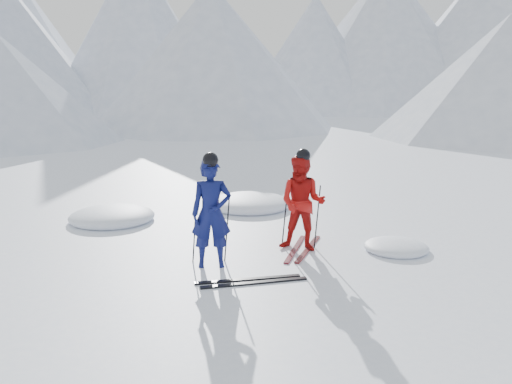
{
  "coord_description": "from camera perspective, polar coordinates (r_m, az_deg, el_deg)",
  "views": [
    {
      "loc": [
        -1.53,
        -9.17,
        3.12
      ],
      "look_at": [
        -1.44,
        0.5,
        1.1
      ],
      "focal_mm": 38.0,
      "sensor_mm": 36.0,
      "label": 1
    }
  ],
  "objects": [
    {
      "name": "pole_red_right",
      "position": [
        10.21,
        6.48,
        -2.59
      ],
      "size": [
        0.12,
        0.08,
        1.19
      ],
      "primitive_type": "cylinder",
      "rotation": [
        -0.05,
        0.08,
        0.0
      ],
      "color": "black",
      "rests_on": "ground"
    },
    {
      "name": "pole_red_left",
      "position": [
        10.25,
        3.08,
        -2.47
      ],
      "size": [
        0.12,
        0.09,
        1.19
      ],
      "primitive_type": "cylinder",
      "rotation": [
        0.06,
        0.08,
        0.0
      ],
      "color": "black",
      "rests_on": "ground"
    },
    {
      "name": "ski_loose_b",
      "position": [
        8.53,
        -0.17,
        -9.55
      ],
      "size": [
        1.67,
        0.48,
        0.03
      ],
      "primitive_type": "cube",
      "rotation": [
        0.0,
        0.0,
        1.81
      ],
      "color": "black",
      "rests_on": "ground"
    },
    {
      "name": "snow_lumps",
      "position": [
        12.67,
        -5.07,
        -2.5
      ],
      "size": [
        7.38,
        5.1,
        0.45
      ],
      "color": "white",
      "rests_on": "ground"
    },
    {
      "name": "pole_blue_left",
      "position": [
        9.33,
        -6.47,
        -3.86
      ],
      "size": [
        0.12,
        0.09,
        1.23
      ],
      "primitive_type": "cylinder",
      "rotation": [
        0.05,
        0.08,
        0.0
      ],
      "color": "black",
      "rests_on": "ground"
    },
    {
      "name": "ski_worn_left",
      "position": [
        10.19,
        4.14,
        -5.98
      ],
      "size": [
        0.53,
        1.66,
        0.03
      ],
      "primitive_type": "cube",
      "rotation": [
        0.0,
        0.0,
        -0.27
      ],
      "color": "black",
      "rests_on": "ground"
    },
    {
      "name": "ground",
      "position": [
        9.81,
        8.53,
        -6.89
      ],
      "size": [
        160.0,
        160.0,
        0.0
      ],
      "primitive_type": "plane",
      "color": "white",
      "rests_on": "ground"
    },
    {
      "name": "ski_worn_right",
      "position": [
        10.21,
        5.49,
        -5.97
      ],
      "size": [
        0.65,
        1.63,
        0.03
      ],
      "primitive_type": "cube",
      "rotation": [
        0.0,
        0.0,
        -0.34
      ],
      "color": "black",
      "rests_on": "ground"
    },
    {
      "name": "skier_red",
      "position": [
        9.96,
        4.91,
        -1.16
      ],
      "size": [
        1.03,
        0.9,
        1.79
      ],
      "primitive_type": "imported",
      "rotation": [
        0.0,
        0.0,
        -0.3
      ],
      "color": "#AD100D",
      "rests_on": "ground"
    },
    {
      "name": "mountain_range",
      "position": [
        45.21,
        9.06,
        16.24
      ],
      "size": [
        106.15,
        62.94,
        15.53
      ],
      "color": "#B2BCD1",
      "rests_on": "ground"
    },
    {
      "name": "ski_loose_a",
      "position": [
        8.67,
        -0.85,
        -9.19
      ],
      "size": [
        1.68,
        0.43,
        0.03
      ],
      "primitive_type": "cube",
      "rotation": [
        0.0,
        0.0,
        1.77
      ],
      "color": "black",
      "rests_on": "ground"
    },
    {
      "name": "pole_blue_right",
      "position": [
        9.39,
        -3.06,
        -3.7
      ],
      "size": [
        0.12,
        0.07,
        1.23
      ],
      "primitive_type": "cylinder",
      "rotation": [
        -0.04,
        0.08,
        0.0
      ],
      "color": "black",
      "rests_on": "ground"
    },
    {
      "name": "skier_blue",
      "position": [
        9.08,
        -4.72,
        -2.26
      ],
      "size": [
        0.71,
        0.5,
        1.84
      ],
      "primitive_type": "imported",
      "rotation": [
        0.0,
        0.0,
        0.09
      ],
      "color": "#0C124C",
      "rests_on": "ground"
    }
  ]
}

